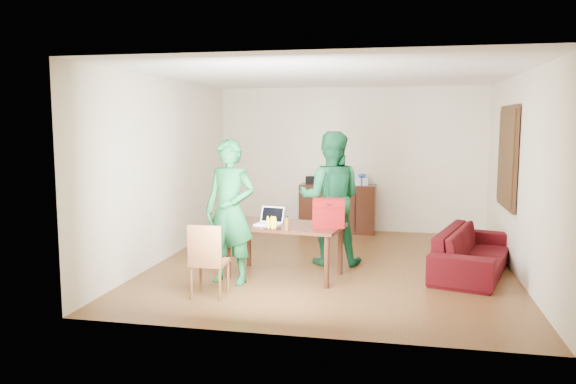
% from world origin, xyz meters
% --- Properties ---
extents(room, '(5.20, 5.70, 2.90)m').
position_xyz_m(room, '(0.01, 0.13, 1.31)').
color(room, '#462711').
rests_on(room, ground).
extents(table, '(1.61, 1.05, 0.70)m').
position_xyz_m(table, '(-0.54, -0.69, 0.62)').
color(table, black).
rests_on(table, ground).
extents(chair, '(0.41, 0.39, 0.88)m').
position_xyz_m(chair, '(-1.23, -1.73, 0.26)').
color(chair, brown).
rests_on(chair, ground).
extents(person_near, '(0.73, 0.54, 1.85)m').
position_xyz_m(person_near, '(-1.17, -1.10, 0.92)').
color(person_near, '#135929').
rests_on(person_near, ground).
extents(person_far, '(0.97, 0.77, 1.92)m').
position_xyz_m(person_far, '(-0.03, 0.13, 0.96)').
color(person_far, '#145A32').
rests_on(person_far, ground).
extents(laptop, '(0.36, 0.28, 0.23)m').
position_xyz_m(laptop, '(-0.75, -0.78, 0.75)').
color(laptop, white).
rests_on(laptop, table).
extents(bananas, '(0.20, 0.17, 0.07)m').
position_xyz_m(bananas, '(-0.63, -1.06, 0.74)').
color(bananas, gold).
rests_on(bananas, table).
extents(bottle, '(0.06, 0.06, 0.18)m').
position_xyz_m(bottle, '(-0.43, -1.08, 0.80)').
color(bottle, '#513612').
rests_on(bottle, table).
extents(red_bag, '(0.43, 0.28, 0.30)m').
position_xyz_m(red_bag, '(0.05, -0.77, 0.85)').
color(red_bag, '#6D0A07').
rests_on(red_bag, table).
extents(sofa, '(1.34, 2.19, 0.60)m').
position_xyz_m(sofa, '(1.95, 0.00, 0.30)').
color(sofa, '#3F080A').
rests_on(sofa, ground).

